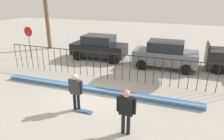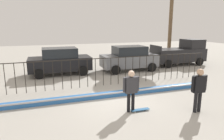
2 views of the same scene
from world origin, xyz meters
name	(u,v)px [view 1 (image 1 of 2)]	position (x,y,z in m)	size (l,w,h in m)	color
ground_plane	(86,100)	(0.00, 0.00, 0.00)	(60.00, 60.00, 0.00)	#ADA89E
bowl_coping_ledge	(95,90)	(0.00, 1.01, 0.12)	(11.00, 0.40, 0.27)	#2D6BB7
perimeter_fence	(108,63)	(0.00, 2.97, 1.02)	(14.04, 0.04, 1.63)	black
skateboarder	(76,89)	(0.00, -0.95, 1.03)	(0.70, 0.26, 1.72)	black
skateboard	(84,111)	(0.39, -1.03, 0.06)	(0.80, 0.20, 0.07)	#26598C
camera_operator	(126,108)	(2.54, -1.86, 1.08)	(0.73, 0.27, 1.80)	black
parked_car_black	(99,47)	(-2.12, 6.66, 0.97)	(4.30, 2.12, 1.90)	black
parked_car_gray	(165,54)	(3.07, 6.21, 0.97)	(4.30, 2.12, 1.90)	slate
stop_sign	(29,38)	(-7.53, 5.12, 1.62)	(0.76, 0.07, 2.50)	slate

